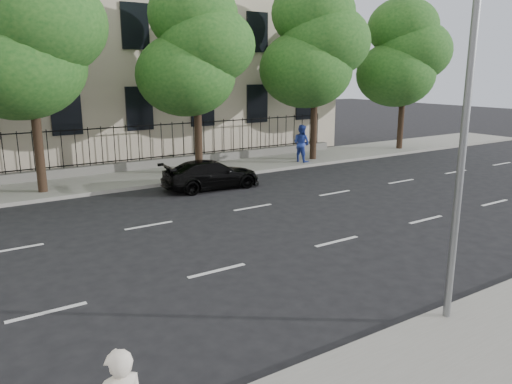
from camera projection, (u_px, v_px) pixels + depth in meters
ground at (275, 310)px, 10.39m from camera, size 120.00×120.00×0.00m
far_sidewalk at (88, 184)px, 21.73m from camera, size 60.00×4.00×0.15m
lane_markings at (179, 245)px, 14.24m from camera, size 49.60×4.62×0.01m
iron_fence at (77, 165)px, 22.97m from camera, size 30.00×0.50×2.20m
street_light at (446, 54)px, 9.09m from camera, size 0.25×3.32×8.05m
tree_c at (27, 28)px, 18.67m from camera, size 5.89×5.50×9.80m
tree_d at (195, 49)px, 22.55m from camera, size 5.34×4.94×8.84m
tree_e at (314, 45)px, 26.22m from camera, size 5.71×5.31×9.46m
tree_f at (404, 54)px, 30.04m from camera, size 5.52×5.12×9.01m
black_sedan at (211, 174)px, 21.00m from camera, size 4.29×1.93×1.22m
pedestrian_far at (301, 143)px, 26.36m from camera, size 0.97×1.12×1.97m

